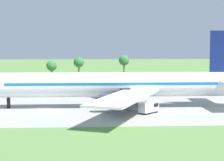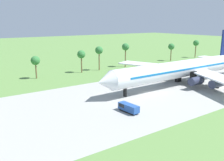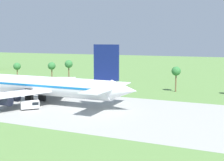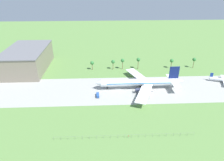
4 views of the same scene
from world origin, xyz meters
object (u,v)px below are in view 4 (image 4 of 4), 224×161
(regional_aircraft, at_px, (224,80))
(terminal_building, at_px, (27,59))
(baggage_tug, at_px, (98,95))
(catering_van, at_px, (150,92))
(no_stopping_sign, at_px, (129,136))
(jet_airliner, at_px, (140,82))

(regional_aircraft, distance_m, terminal_building, 183.08)
(baggage_tug, distance_m, catering_van, 40.88)
(regional_aircraft, xyz_separation_m, no_stopping_sign, (-90.95, -63.91, -1.47))
(regional_aircraft, distance_m, catering_van, 70.35)
(jet_airliner, distance_m, no_stopping_sign, 59.09)
(jet_airliner, height_order, no_stopping_sign, jet_airliner)
(jet_airliner, xyz_separation_m, no_stopping_sign, (-16.26, -56.62, -4.61))
(regional_aircraft, bearing_deg, no_stopping_sign, -144.90)
(regional_aircraft, height_order, no_stopping_sign, regional_aircraft)
(catering_van, bearing_deg, terminal_building, 153.90)
(catering_van, xyz_separation_m, no_stopping_sign, (-22.50, -47.73, -0.36))
(no_stopping_sign, bearing_deg, catering_van, 64.76)
(baggage_tug, height_order, terminal_building, terminal_building)
(no_stopping_sign, relative_size, terminal_building, 0.03)
(regional_aircraft, xyz_separation_m, baggage_tug, (-109.28, -18.06, -1.37))
(jet_airliner, xyz_separation_m, baggage_tug, (-34.60, -10.77, -4.51))
(catering_van, bearing_deg, regional_aircraft, 13.30)
(baggage_tug, distance_m, no_stopping_sign, 49.39)
(jet_airliner, distance_m, baggage_tug, 36.51)
(terminal_building, bearing_deg, catering_van, -26.10)
(regional_aircraft, distance_m, baggage_tug, 110.77)
(jet_airliner, bearing_deg, no_stopping_sign, -106.02)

